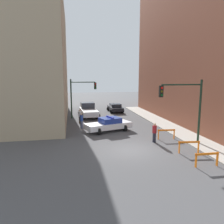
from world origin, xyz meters
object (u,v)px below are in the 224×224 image
object	(u,v)px
traffic_light_near	(187,102)
pedestrian_corner	(80,116)
pedestrian_crossing	(81,120)
traffic_light_far	(79,93)
police_car	(109,124)
pedestrian_sidewalk	(154,132)
parked_car_near	(115,108)
barrier_back	(166,132)
barrier_mid	(189,145)
white_truck	(88,110)
barrier_front	(207,157)

from	to	relation	value
traffic_light_near	pedestrian_corner	bearing A→B (deg)	129.47
pedestrian_crossing	traffic_light_far	bearing A→B (deg)	-114.07
police_car	pedestrian_sidewalk	xyz separation A→B (m)	(3.19, -4.44, 0.14)
parked_car_near	pedestrian_corner	distance (m)	9.54
traffic_light_near	police_car	xyz separation A→B (m)	(-5.41, 5.56, -2.81)
traffic_light_near	traffic_light_far	size ratio (longest dim) A/B	1.00
pedestrian_crossing	pedestrian_corner	world-z (taller)	same
police_car	pedestrian_corner	world-z (taller)	pedestrian_corner
parked_car_near	police_car	bearing A→B (deg)	-105.25
pedestrian_sidewalk	pedestrian_crossing	bearing A→B (deg)	-92.37
police_car	barrier_back	xyz separation A→B (m)	(4.58, -3.79, -0.11)
pedestrian_crossing	pedestrian_corner	xyz separation A→B (m)	(-0.07, 2.59, 0.00)
barrier_mid	barrier_back	bearing A→B (deg)	91.86
white_truck	barrier_mid	distance (m)	17.09
police_car	barrier_back	size ratio (longest dim) A/B	3.15
barrier_front	barrier_mid	size ratio (longest dim) A/B	1.00
traffic_light_far	barrier_mid	distance (m)	17.00
traffic_light_near	pedestrian_sidewalk	bearing A→B (deg)	153.38
police_car	pedestrian_crossing	size ratio (longest dim) A/B	3.04
barrier_back	police_car	bearing A→B (deg)	140.41
white_truck	barrier_back	world-z (taller)	white_truck
parked_car_near	pedestrian_sidewalk	world-z (taller)	pedestrian_sidewalk
pedestrian_corner	pedestrian_sidewalk	distance (m)	10.61
pedestrian_sidewalk	barrier_back	world-z (taller)	pedestrian_sidewalk
barrier_front	barrier_mid	xyz separation A→B (m)	(0.19, 2.46, 0.00)
pedestrian_crossing	barrier_back	size ratio (longest dim) A/B	1.04
traffic_light_near	white_truck	distance (m)	15.87
parked_car_near	traffic_light_far	bearing A→B (deg)	-144.02
parked_car_near	pedestrian_corner	size ratio (longest dim) A/B	2.61
barrier_front	white_truck	bearing A→B (deg)	107.89
pedestrian_crossing	barrier_front	world-z (taller)	pedestrian_crossing
police_car	pedestrian_corner	xyz separation A→B (m)	(-2.75, 4.35, 0.14)
police_car	pedestrian_crossing	bearing A→B (deg)	38.93
traffic_light_far	pedestrian_sidewalk	distance (m)	13.66
traffic_light_far	police_car	distance (m)	8.52
barrier_mid	traffic_light_far	bearing A→B (deg)	115.86
traffic_light_near	pedestrian_crossing	world-z (taller)	traffic_light_near
barrier_back	barrier_front	bearing A→B (deg)	-90.69
traffic_light_far	barrier_back	size ratio (longest dim) A/B	3.25
traffic_light_near	pedestrian_crossing	bearing A→B (deg)	137.88
pedestrian_corner	police_car	bearing A→B (deg)	-144.03
parked_car_near	pedestrian_sidewalk	xyz separation A→B (m)	(0.13, -16.36, 0.19)
barrier_front	barrier_back	world-z (taller)	same
parked_car_near	barrier_mid	world-z (taller)	parked_car_near
traffic_light_far	police_car	world-z (taller)	traffic_light_far
traffic_light_near	parked_car_near	bearing A→B (deg)	97.67
barrier_mid	barrier_back	distance (m)	3.65
police_car	pedestrian_sidewalk	bearing A→B (deg)	-162.12
barrier_front	barrier_mid	distance (m)	2.46
pedestrian_crossing	barrier_mid	bearing A→B (deg)	105.31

